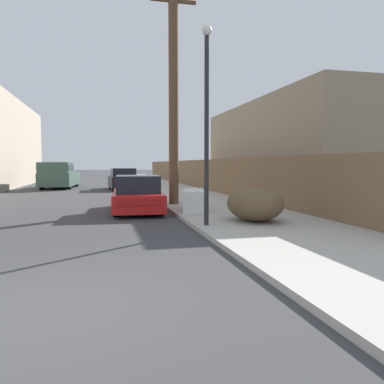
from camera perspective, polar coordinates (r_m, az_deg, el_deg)
name	(u,v)px	position (r m, az deg, el deg)	size (l,w,h in m)	color
ground_plane	(23,317)	(4.81, -24.29, -16.98)	(220.00, 220.00, 0.00)	#38383A
sidewalk_curb	(163,186)	(28.30, -4.51, 0.90)	(4.20, 63.00, 0.12)	#ADA89E
discarded_fridge	(194,200)	(12.86, 0.26, -1.22)	(1.10, 1.90, 0.75)	silver
parked_sports_car_red	(138,195)	(13.59, -8.29, -0.52)	(1.96, 4.21, 1.32)	red
car_parked_mid	(123,180)	(25.70, -10.49, 1.87)	(1.93, 4.15, 1.44)	black
pickup_truck	(59,175)	(28.12, -19.62, 2.40)	(2.49, 5.51, 1.84)	#385647
utility_pole	(173,91)	(15.30, -2.84, 15.10)	(1.80, 0.38, 8.80)	brown
street_lamp	(207,112)	(9.80, 2.24, 12.10)	(0.26, 0.26, 5.09)	#232326
brush_pile	(255,204)	(10.67, 9.52, -1.78)	(1.51, 1.98, 0.96)	brown
wooden_fence	(190,173)	(27.89, -0.31, 2.92)	(0.08, 42.53, 1.88)	brown
building_right_house	(295,149)	(23.11, 15.44, 6.37)	(6.00, 15.08, 5.25)	gray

